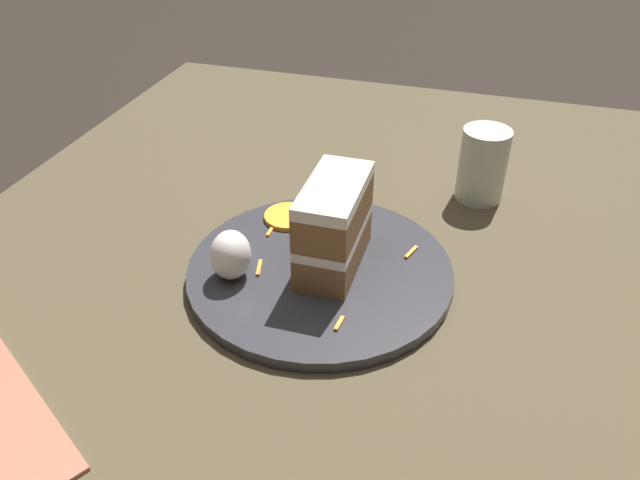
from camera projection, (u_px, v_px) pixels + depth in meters
name	position (u px, v px, depth m)	size (l,w,h in m)	color
ground_plane	(322.00, 318.00, 0.67)	(6.00, 6.00, 0.00)	black
dining_table	(322.00, 308.00, 0.66)	(1.24, 0.94, 0.03)	#4C422D
plate	(320.00, 271.00, 0.68)	(0.29, 0.29, 0.01)	#333338
cake_slice	(336.00, 226.00, 0.65)	(0.12, 0.06, 0.10)	brown
cream_dollop	(231.00, 255.00, 0.65)	(0.05, 0.04, 0.05)	white
orange_garnish	(289.00, 216.00, 0.75)	(0.06, 0.06, 0.01)	orange
carrot_shreds_scatter	(315.00, 257.00, 0.69)	(0.16, 0.17, 0.00)	orange
drinking_glass	(482.00, 169.00, 0.80)	(0.06, 0.06, 0.10)	beige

